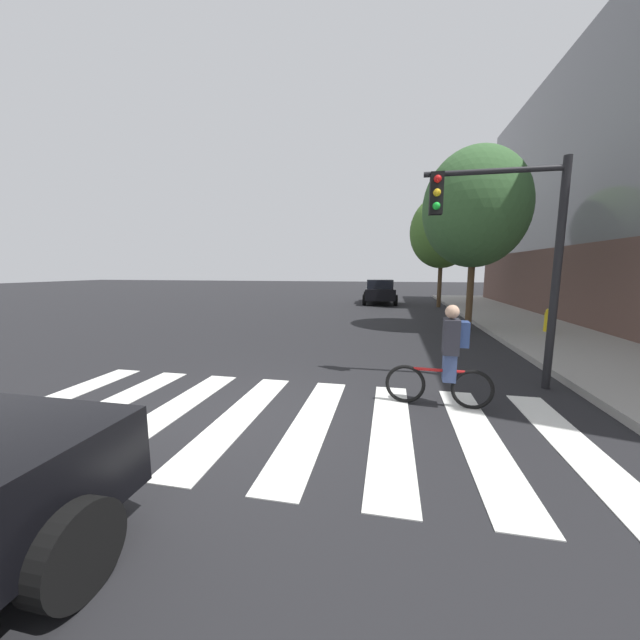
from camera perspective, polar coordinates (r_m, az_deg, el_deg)
The scene contains 8 objects.
ground_plane at distance 5.59m, azimuth -12.05°, elevation -15.47°, with size 120.00×120.00×0.00m, color black.
crosswalk_stripes at distance 5.43m, azimuth -7.54°, elevation -16.00°, with size 8.59×3.52×0.01m.
sedan_mid at distance 23.33m, azimuth 9.86°, elevation 4.77°, with size 2.34×4.68×1.59m.
cyclist at distance 5.95m, azimuth 20.41°, elevation -5.75°, with size 1.71×0.38×1.69m.
traffic_light_near at distance 7.36m, azimuth 29.00°, elevation 12.18°, with size 2.47×0.28×4.20m.
fire_hydrant at distance 13.98m, azimuth 33.60°, elevation -0.05°, with size 0.33×0.22×0.78m.
street_tree_near at distance 14.12m, azimuth 24.37°, elevation 16.54°, with size 3.68×3.68×6.54m.
street_tree_mid at distance 21.83m, azimuth 19.61°, elevation 13.64°, with size 3.68×3.68×6.54m.
Camera 1 is at (2.10, -4.67, 2.24)m, focal length 19.29 mm.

